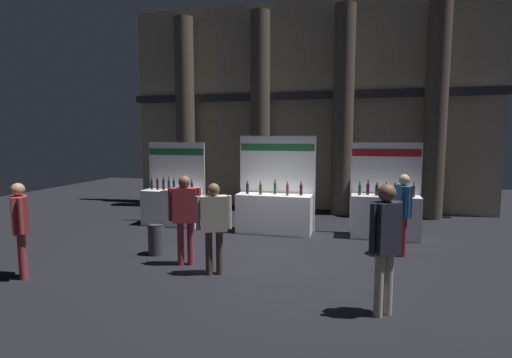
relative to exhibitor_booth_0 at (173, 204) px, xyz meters
name	(u,v)px	position (x,y,z in m)	size (l,w,h in m)	color
ground_plane	(267,254)	(3.09, -1.96, -0.58)	(24.00, 24.00, 0.00)	black
hall_colonnade	(302,108)	(3.09, 3.13, 2.72)	(11.82, 1.13, 6.73)	tan
exhibitor_booth_0	(173,204)	(0.00, 0.00, 0.00)	(1.66, 0.71, 2.24)	white
exhibitor_booth_1	(274,209)	(2.87, -0.16, 0.02)	(1.95, 0.66, 2.42)	white
exhibitor_booth_2	(385,213)	(5.52, 0.03, 0.02)	(1.64, 0.66, 2.26)	white
trash_bin	(156,239)	(0.89, -2.55, -0.26)	(0.33, 0.33, 0.64)	#38383D
visitor_0	(214,220)	(2.46, -3.33, 0.39)	(0.58, 0.38, 1.61)	#47382D
visitor_1	(185,212)	(1.75, -2.98, 0.44)	(0.58, 0.35, 1.69)	maroon
visitor_2	(385,238)	(5.23, -4.24, 0.50)	(0.43, 0.39, 1.80)	#ADA393
visitor_3	(403,208)	(5.76, -1.35, 0.40)	(0.31, 0.50, 1.66)	maroon
visitor_4	(20,222)	(-0.66, -4.31, 0.40)	(0.46, 0.45, 1.64)	maroon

